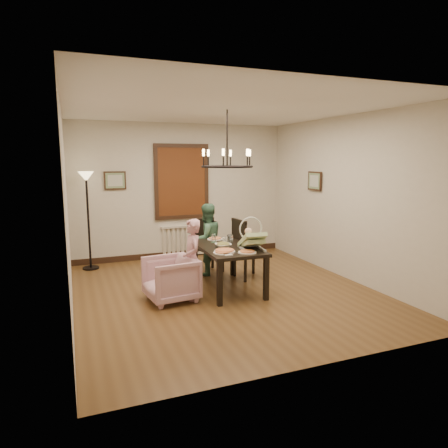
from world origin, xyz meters
TOP-DOWN VIEW (x-y plane):
  - room_shell at (0.00, 0.37)m, footprint 4.51×5.00m
  - dining_table at (0.08, 0.10)m, footprint 0.89×1.52m
  - chair_far at (0.15, 1.16)m, footprint 0.52×0.52m
  - chair_right at (0.67, 0.52)m, footprint 0.51×0.51m
  - armchair at (-0.89, -0.09)m, footprint 0.79×0.78m
  - elderly_woman at (-0.57, -0.14)m, footprint 0.25×0.37m
  - seated_man at (0.04, 1.00)m, footprint 0.60×0.52m
  - baby_bouncer at (0.33, -0.28)m, footprint 0.45×0.57m
  - salad_bowl at (-0.02, 0.02)m, footprint 0.30×0.30m
  - pizza_platter at (-0.11, -0.28)m, footprint 0.31×0.31m
  - drinking_glass at (0.22, 0.29)m, footprint 0.07×0.07m
  - window_blinds at (0.00, 2.46)m, footprint 1.00×0.03m
  - radiator at (0.00, 2.48)m, footprint 0.92×0.12m
  - picture_back at (-1.35, 2.47)m, footprint 0.42×0.03m
  - picture_right at (2.21, 0.90)m, footprint 0.03×0.42m
  - floor_lamp at (-1.90, 2.15)m, footprint 0.30×0.30m
  - chandelier at (0.08, 0.10)m, footprint 0.80×0.80m

SIDE VIEW (x-z plane):
  - armchair at x=-0.89m, z-range 0.00..0.65m
  - radiator at x=0.00m, z-range 0.04..0.66m
  - chair_far at x=0.15m, z-range 0.00..0.99m
  - elderly_woman at x=-0.57m, z-range 0.00..1.00m
  - chair_right at x=0.67m, z-range 0.00..1.07m
  - seated_man at x=0.04m, z-range 0.00..1.07m
  - dining_table at x=0.08m, z-range 0.27..0.97m
  - pizza_platter at x=-0.11m, z-range 0.70..0.74m
  - salad_bowl at x=-0.02m, z-range 0.70..0.78m
  - drinking_glass at x=0.22m, z-range 0.70..0.85m
  - baby_bouncer at x=0.33m, z-range 0.70..1.05m
  - floor_lamp at x=-1.90m, z-range 0.00..1.80m
  - room_shell at x=0.00m, z-range -0.01..2.80m
  - window_blinds at x=0.00m, z-range 0.90..2.30m
  - picture_back at x=-1.35m, z-range 1.47..1.83m
  - picture_right at x=2.21m, z-range 1.47..1.83m
  - chandelier at x=0.08m, z-range 1.93..1.97m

